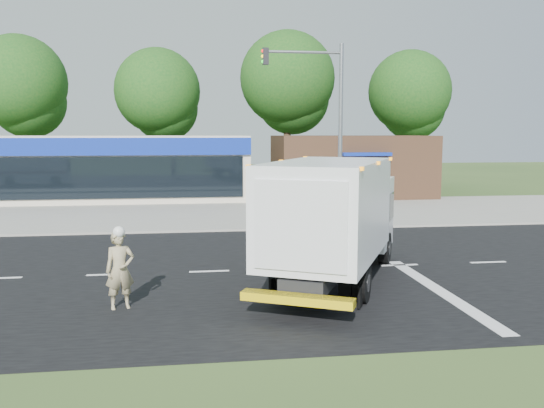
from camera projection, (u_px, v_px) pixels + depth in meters
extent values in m
plane|color=#385123|center=(306.00, 269.00, 17.81)|extent=(120.00, 120.00, 0.00)
cube|color=black|center=(306.00, 268.00, 17.81)|extent=(60.00, 14.00, 0.02)
cube|color=gray|center=(271.00, 225.00, 25.87)|extent=(60.00, 2.40, 0.12)
cube|color=gray|center=(257.00, 209.00, 31.57)|extent=(60.00, 9.00, 0.02)
cube|color=silver|center=(0.00, 278.00, 16.59)|extent=(1.20, 0.15, 0.01)
cube|color=silver|center=(107.00, 275.00, 16.99)|extent=(1.20, 0.15, 0.01)
cube|color=silver|center=(209.00, 271.00, 17.40)|extent=(1.20, 0.15, 0.01)
cube|color=silver|center=(306.00, 268.00, 17.81)|extent=(1.20, 0.15, 0.01)
cube|color=silver|center=(399.00, 265.00, 18.22)|extent=(1.20, 0.15, 0.01)
cube|color=silver|center=(488.00, 262.00, 18.63)|extent=(1.20, 0.15, 0.01)
cube|color=silver|center=(439.00, 291.00, 15.27)|extent=(0.40, 7.00, 0.01)
cube|color=black|center=(327.00, 264.00, 15.18)|extent=(3.30, 5.19, 0.37)
cube|color=white|center=(354.00, 212.00, 18.59)|extent=(2.97, 2.90, 2.21)
cube|color=black|center=(360.00, 202.00, 19.51)|extent=(1.86, 1.04, 0.95)
cube|color=white|center=(328.00, 209.00, 15.00)|extent=(4.62, 5.85, 2.48)
cube|color=silver|center=(300.00, 226.00, 12.51)|extent=(1.91, 1.00, 2.00)
cube|color=yellow|center=(297.00, 299.00, 12.53)|extent=(2.43, 1.46, 0.19)
cube|color=orange|center=(328.00, 162.00, 14.85)|extent=(4.56, 5.68, 0.08)
cylinder|color=black|center=(324.00, 244.00, 19.10)|extent=(0.73, 1.05, 1.01)
cylinder|color=black|center=(385.00, 248.00, 18.46)|extent=(0.73, 1.05, 1.01)
cylinder|color=black|center=(281.00, 276.00, 14.85)|extent=(0.73, 1.05, 1.01)
cylinder|color=black|center=(362.00, 283.00, 14.18)|extent=(0.73, 1.05, 1.01)
imported|color=tan|center=(120.00, 270.00, 13.64)|extent=(0.79, 0.64, 1.89)
sphere|color=white|center=(119.00, 232.00, 13.53)|extent=(0.28, 0.28, 0.28)
cube|color=beige|center=(103.00, 168.00, 36.00)|extent=(18.00, 6.00, 4.00)
cube|color=#0D2796|center=(94.00, 147.00, 32.83)|extent=(18.00, 0.30, 1.00)
cube|color=black|center=(95.00, 178.00, 33.06)|extent=(17.00, 0.12, 2.40)
cube|color=#382316|center=(351.00, 166.00, 38.18)|extent=(10.00, 6.00, 4.00)
cube|color=#0D2796|center=(365.00, 154.00, 35.02)|extent=(3.00, 1.20, 0.20)
cube|color=black|center=(365.00, 177.00, 35.24)|extent=(3.00, 0.12, 2.20)
cylinder|color=gray|center=(340.00, 137.00, 25.20)|extent=(0.18, 0.18, 8.00)
cylinder|color=gray|center=(303.00, 52.00, 24.53)|extent=(3.40, 0.12, 0.12)
cube|color=black|center=(266.00, 56.00, 24.33)|extent=(0.25, 0.25, 0.70)
cylinder|color=#332114|center=(22.00, 140.00, 42.71)|extent=(0.56, 0.56, 7.35)
sphere|color=#144816|center=(19.00, 82.00, 42.20)|extent=(6.93, 6.93, 6.93)
sphere|color=#144816|center=(29.00, 101.00, 42.92)|extent=(5.46, 5.46, 5.46)
cylinder|color=#332114|center=(159.00, 143.00, 44.10)|extent=(0.56, 0.56, 6.86)
sphere|color=#144816|center=(157.00, 91.00, 43.62)|extent=(6.47, 6.47, 6.47)
sphere|color=#144816|center=(165.00, 108.00, 44.34)|extent=(5.10, 5.10, 5.10)
cylinder|color=#332114|center=(287.00, 136.00, 45.40)|extent=(0.56, 0.56, 7.84)
sphere|color=#144816|center=(287.00, 78.00, 44.85)|extent=(7.39, 7.39, 7.39)
sphere|color=#144816|center=(292.00, 98.00, 45.59)|extent=(5.82, 5.82, 5.82)
cylinder|color=#332114|center=(408.00, 141.00, 46.81)|extent=(0.56, 0.56, 7.00)
sphere|color=#144816|center=(410.00, 91.00, 46.32)|extent=(6.60, 6.60, 6.60)
sphere|color=#144816|center=(413.00, 108.00, 47.04)|extent=(5.20, 5.20, 5.20)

